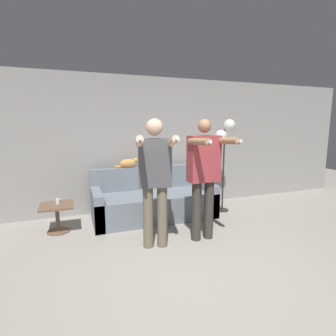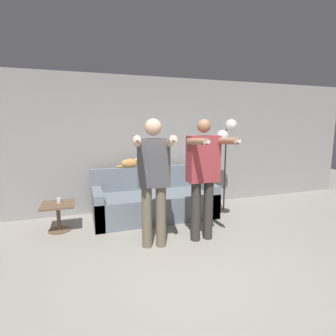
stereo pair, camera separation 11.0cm
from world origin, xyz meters
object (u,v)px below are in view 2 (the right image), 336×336
(couch, at_px, (154,202))
(person_left, at_px, (154,174))
(person_right, at_px, (203,172))
(cup, at_px, (59,200))
(cat, at_px, (130,163))
(side_table, at_px, (58,211))
(floor_lamp, at_px, (226,137))

(couch, bearing_deg, person_left, -105.83)
(person_right, distance_m, cup, 2.34)
(person_right, xyz_separation_m, cup, (-2.01, 1.07, -0.53))
(cat, bearing_deg, person_left, -88.57)
(person_right, distance_m, cat, 1.71)
(person_right, height_order, cup, person_right)
(side_table, bearing_deg, person_left, -38.39)
(couch, relative_size, person_right, 1.24)
(couch, height_order, person_right, person_right)
(person_left, relative_size, cup, 21.95)
(person_right, height_order, cat, person_right)
(person_left, height_order, cat, person_left)
(cat, bearing_deg, floor_lamp, -14.86)
(person_right, distance_m, floor_lamp, 1.51)
(floor_lamp, bearing_deg, side_table, -179.49)
(floor_lamp, bearing_deg, couch, 175.16)
(couch, height_order, person_left, person_left)
(cup, bearing_deg, side_table, -114.20)
(couch, relative_size, cup, 27.21)
(person_right, distance_m, side_table, 2.38)
(couch, distance_m, cat, 0.86)
(couch, bearing_deg, person_right, -71.07)
(person_left, height_order, floor_lamp, floor_lamp)
(person_right, xyz_separation_m, cat, (-0.77, 1.52, -0.05))
(person_right, bearing_deg, cup, 151.53)
(cup, bearing_deg, cat, 20.00)
(couch, xyz_separation_m, cat, (-0.37, 0.35, 0.69))
(floor_lamp, xyz_separation_m, cup, (-3.00, 0.02, -0.97))
(couch, xyz_separation_m, side_table, (-1.63, -0.14, 0.04))
(person_right, relative_size, floor_lamp, 0.98)
(couch, distance_m, person_right, 1.44)
(floor_lamp, xyz_separation_m, side_table, (-3.02, -0.03, -1.13))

